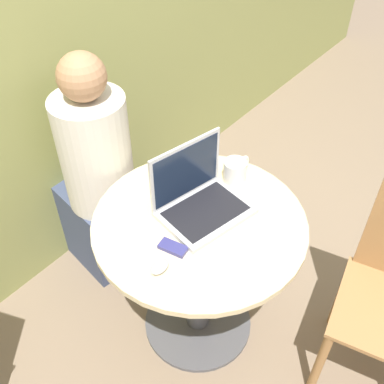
{
  "coord_description": "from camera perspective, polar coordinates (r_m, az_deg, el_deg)",
  "views": [
    {
      "loc": [
        -0.92,
        -0.7,
        1.9
      ],
      "look_at": [
        0.02,
        0.05,
        0.8
      ],
      "focal_mm": 42.0,
      "sensor_mm": 36.0,
      "label": 1
    }
  ],
  "objects": [
    {
      "name": "person_seated",
      "position": [
        2.16,
        -12.08,
        0.72
      ],
      "size": [
        0.36,
        0.5,
        1.18
      ],
      "color": "#3D4766",
      "rests_on": "ground_plane"
    },
    {
      "name": "coffee_cup",
      "position": [
        1.82,
        5.56,
        2.77
      ],
      "size": [
        0.14,
        0.09,
        0.09
      ],
      "color": "white",
      "rests_on": "round_table"
    },
    {
      "name": "back_wall",
      "position": [
        1.91,
        -21.14,
        21.44
      ],
      "size": [
        7.0,
        0.05,
        2.6
      ],
      "color": "#939956",
      "rests_on": "ground_plane"
    },
    {
      "name": "computer_mouse",
      "position": [
        1.51,
        -4.14,
        -9.48
      ],
      "size": [
        0.07,
        0.05,
        0.03
      ],
      "color": "#B2B2B7",
      "rests_on": "round_table"
    },
    {
      "name": "round_table",
      "position": [
        1.83,
        0.88,
        -8.31
      ],
      "size": [
        0.8,
        0.8,
        0.7
      ],
      "color": "#4C4C51",
      "rests_on": "ground_plane"
    },
    {
      "name": "cell_phone",
      "position": [
        1.57,
        -2.42,
        -7.07
      ],
      "size": [
        0.07,
        0.11,
        0.02
      ],
      "color": "navy",
      "rests_on": "round_table"
    },
    {
      "name": "ground_plane",
      "position": [
        2.23,
        0.74,
        -16.2
      ],
      "size": [
        12.0,
        12.0,
        0.0
      ],
      "primitive_type": "plane",
      "color": "#7F6B56"
    },
    {
      "name": "laptop",
      "position": [
        1.67,
        0.92,
        -0.81
      ],
      "size": [
        0.36,
        0.31,
        0.26
      ],
      "color": "#B7B7BC",
      "rests_on": "round_table"
    }
  ]
}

